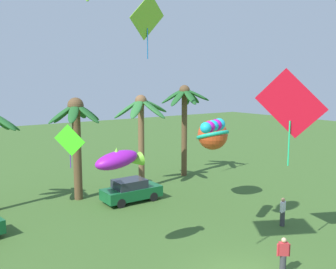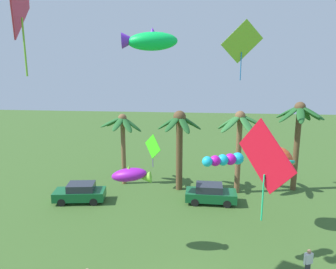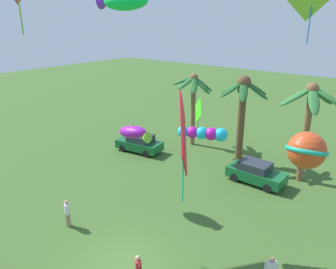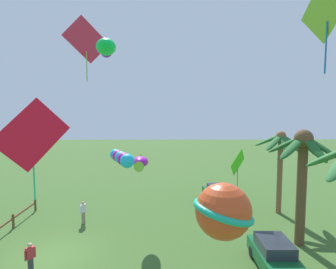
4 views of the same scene
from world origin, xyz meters
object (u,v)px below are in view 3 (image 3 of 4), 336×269
object	(u,v)px
palm_tree_0	(243,100)
parked_car_1	(256,173)
palm_tree_3	(310,109)
kite_diamond_2	(198,111)
kite_fish_7	(123,1)
spectator_2	(67,213)
kite_ball_6	(307,150)
kite_diamond_5	(183,136)
palm_tree_1	(193,90)
parked_car_0	(140,143)
kite_fish_0	(134,132)
kite_tube_4	(204,133)

from	to	relation	value
palm_tree_0	parked_car_1	bearing A→B (deg)	-44.00
palm_tree_3	kite_diamond_2	size ratio (longest dim) A/B	2.79
kite_fish_7	spectator_2	bearing A→B (deg)	-137.51
kite_ball_6	kite_diamond_5	bearing A→B (deg)	-107.14
palm_tree_1	spectator_2	distance (m)	15.24
palm_tree_3	parked_car_0	xyz separation A→B (m)	(-12.47, -3.17, -4.47)
kite_fish_0	kite_fish_7	world-z (taller)	kite_fish_7
spectator_2	kite_tube_4	world-z (taller)	kite_tube_4
parked_car_1	kite_tube_4	bearing A→B (deg)	-87.00
palm_tree_0	parked_car_0	bearing A→B (deg)	-155.75
kite_tube_4	palm_tree_3	bearing A→B (deg)	78.91
kite_diamond_2	spectator_2	bearing A→B (deg)	-97.82
palm_tree_3	kite_ball_6	size ratio (longest dim) A/B	2.96
kite_diamond_2	palm_tree_1	bearing A→B (deg)	128.67
parked_car_1	kite_diamond_2	bearing A→B (deg)	-170.03
kite_diamond_2	parked_car_1	bearing A→B (deg)	9.97
kite_diamond_5	kite_ball_6	xyz separation A→B (m)	(2.29, 7.43, -2.35)
palm_tree_3	kite_tube_4	xyz separation A→B (m)	(-1.92, -9.77, 0.53)
parked_car_1	kite_fish_0	xyz separation A→B (m)	(-4.62, -7.05, 3.85)
kite_fish_0	kite_ball_6	distance (m)	9.32
palm_tree_1	kite_ball_6	distance (m)	13.54
palm_tree_3	kite_ball_6	world-z (taller)	palm_tree_3
parked_car_0	palm_tree_1	bearing A→B (deg)	59.58
parked_car_1	spectator_2	xyz separation A→B (m)	(-5.81, -11.20, 0.06)
palm_tree_1	kite_diamond_5	distance (m)	17.20
palm_tree_3	parked_car_1	bearing A→B (deg)	-135.05
kite_tube_4	kite_diamond_5	bearing A→B (deg)	-69.26
parked_car_1	palm_tree_0	bearing A→B (deg)	136.00
spectator_2	kite_fish_0	world-z (taller)	kite_fish_0
palm_tree_1	kite_diamond_2	bearing A→B (deg)	-51.33
palm_tree_0	spectator_2	bearing A→B (deg)	-103.08
kite_fish_0	kite_diamond_5	size ratio (longest dim) A/B	0.54
kite_tube_4	kite_diamond_5	world-z (taller)	kite_diamond_5
kite_ball_6	palm_tree_3	bearing A→B (deg)	106.20
kite_diamond_5	kite_ball_6	world-z (taller)	kite_diamond_5
parked_car_0	kite_diamond_2	distance (m)	6.94
spectator_2	palm_tree_0	bearing A→B (deg)	76.92
palm_tree_3	kite_diamond_5	distance (m)	13.35
parked_car_0	parked_car_1	world-z (taller)	same
palm_tree_3	kite_tube_4	size ratio (longest dim) A/B	3.18
palm_tree_1	parked_car_1	distance (m)	9.37
spectator_2	kite_fish_0	xyz separation A→B (m)	(1.19, 4.15, 3.78)
kite_diamond_2	kite_fish_7	size ratio (longest dim) A/B	0.94
kite_diamond_5	spectator_2	bearing A→B (deg)	-177.91
kite_diamond_5	kite_ball_6	bearing A→B (deg)	72.86
palm_tree_3	kite_fish_0	distance (m)	11.65
parked_car_0	kite_ball_6	bearing A→B (deg)	-10.51
parked_car_1	kite_fish_0	bearing A→B (deg)	-123.25
kite_diamond_5	kite_tube_4	bearing A→B (deg)	110.74
palm_tree_1	kite_tube_4	size ratio (longest dim) A/B	2.93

